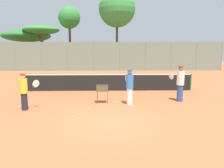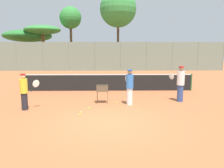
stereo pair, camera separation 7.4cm
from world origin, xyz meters
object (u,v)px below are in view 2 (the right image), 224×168
(ball_cart, at_px, (102,90))
(player_white_outfit, at_px, (180,83))
(parked_car, at_px, (171,64))
(player_yellow_shirt, at_px, (130,87))
(tennis_net, at_px, (108,82))
(player_red_cap, at_px, (24,91))

(ball_cart, bearing_deg, player_white_outfit, 3.97)
(parked_car, bearing_deg, player_yellow_shirt, -111.38)
(tennis_net, height_order, ball_cart, tennis_net)
(player_red_cap, height_order, parked_car, parked_car)
(tennis_net, xyz_separation_m, ball_cart, (-0.25, -3.25, 0.12))
(player_white_outfit, relative_size, parked_car, 0.43)
(player_yellow_shirt, bearing_deg, tennis_net, 2.74)
(player_red_cap, distance_m, parked_car, 23.07)
(player_white_outfit, distance_m, parked_car, 18.86)
(ball_cart, xyz_separation_m, parked_car, (8.68, 18.52, -0.01))
(tennis_net, relative_size, player_red_cap, 6.83)
(ball_cart, bearing_deg, parked_car, 64.89)
(player_white_outfit, distance_m, player_red_cap, 7.43)
(tennis_net, bearing_deg, ball_cart, -94.44)
(player_red_cap, bearing_deg, player_white_outfit, -14.75)
(player_white_outfit, xyz_separation_m, ball_cart, (-3.92, -0.27, -0.26))
(player_red_cap, distance_m, ball_cart, 3.56)
(ball_cart, height_order, parked_car, parked_car)
(player_yellow_shirt, bearing_deg, parked_car, -34.86)
(tennis_net, relative_size, player_yellow_shirt, 6.43)
(tennis_net, bearing_deg, parked_car, 61.11)
(player_red_cap, xyz_separation_m, ball_cart, (3.37, 1.15, -0.15))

